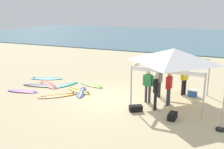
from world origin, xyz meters
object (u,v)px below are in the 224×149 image
Objects in this scene: person_green at (148,84)px; person_black at (156,90)px; surfboard_navy at (82,92)px; gear_bag_by_pole at (172,116)px; person_red at (169,86)px; surfboard_cyan at (47,78)px; person_grey at (159,79)px; gear_bag_near_tent at (136,108)px; canopy_tent at (174,56)px; surfboard_yellow at (79,91)px; person_yellow at (184,78)px; surfboard_purple at (23,91)px; surfboard_orange at (58,95)px; surfboard_lime at (92,85)px; cooler_box at (192,93)px; surfboard_black at (40,85)px; surfboard_red at (48,84)px; surfboard_teal at (66,85)px.

person_green is 0.98m from person_black.
gear_bag_by_pole is at bearing -15.65° from surfboard_navy.
person_red reaches higher than surfboard_navy.
surfboard_cyan is at bearing 169.85° from person_red.
person_grey is 2.57m from gear_bag_near_tent.
canopy_tent is 5.74m from surfboard_yellow.
canopy_tent is 1.91m from person_yellow.
surfboard_purple is at bearing -166.50° from canopy_tent.
surfboard_orange and surfboard_yellow have the same top height.
surfboard_lime is 5.36m from person_red.
surfboard_orange and surfboard_cyan have the same top height.
person_green and person_black have the same top height.
surfboard_cyan is 1.30× the size of person_black.
surfboard_yellow is at bearing 25.01° from surfboard_purple.
cooler_box is at bearing 23.53° from surfboard_orange.
person_yellow is (0.91, 2.71, 0.00)m from person_black.
person_black reaches higher than surfboard_navy.
gear_bag_by_pole is at bearing -10.70° from surfboard_black.
surfboard_black is at bearing 82.94° from surfboard_purple.
surfboard_cyan is 3.72× the size of gear_bag_by_pole.
surfboard_lime is at bearing 160.13° from person_green.
surfboard_lime is at bearing 85.67° from surfboard_yellow.
person_green is at bearing -179.78° from person_red.
surfboard_black is 8.01m from person_red.
person_yellow reaches higher than surfboard_red.
canopy_tent reaches higher than surfboard_black.
surfboard_red is at bearing -174.86° from person_grey.
surfboard_cyan is (-3.66, 1.56, -0.00)m from surfboard_navy.
canopy_tent reaches higher than surfboard_purple.
surfboard_black is 0.50m from surfboard_red.
person_green is at bearing -106.75° from person_grey.
person_black is 3.12m from cooler_box.
person_green is (3.87, 0.02, 0.95)m from surfboard_navy.
surfboard_lime is 1.16× the size of person_black.
gear_bag_by_pole is 1.20× the size of cooler_box.
gear_bag_near_tent reaches higher than surfboard_black.
surfboard_purple is 0.99× the size of surfboard_lime.
surfboard_orange is 1.37m from surfboard_navy.
surfboard_teal is at bearing 158.07° from gear_bag_near_tent.
gear_bag_near_tent reaches higher than surfboard_teal.
gear_bag_near_tent is (-1.26, -2.05, -2.25)m from canopy_tent.
surfboard_yellow is at bearing -26.48° from surfboard_teal.
person_grey is (4.34, -0.42, 0.95)m from surfboard_lime.
surfboard_navy is 1.16× the size of person_red.
person_black reaches higher than surfboard_black.
surfboard_purple is 2.59m from surfboard_teal.
surfboard_red is 8.68m from cooler_box.
surfboard_red is at bearing 140.36° from surfboard_orange.
surfboard_lime is at bearing 73.47° from surfboard_orange.
surfboard_purple is 1.75m from surfboard_red.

